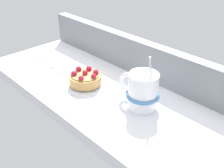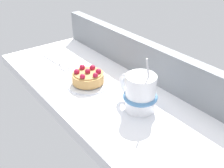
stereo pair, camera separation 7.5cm
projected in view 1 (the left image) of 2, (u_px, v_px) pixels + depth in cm
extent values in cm
cube|color=white|center=(107.00, 96.00, 79.91)|extent=(87.92, 33.75, 3.54)
cube|color=gray|center=(142.00, 58.00, 85.19)|extent=(86.16, 3.57, 11.35)
cylinder|color=silver|center=(86.00, 84.00, 81.42)|extent=(13.29, 13.29, 0.79)
cylinder|color=silver|center=(86.00, 85.00, 81.52)|extent=(7.31, 7.31, 0.39)
cylinder|color=tan|center=(85.00, 79.00, 80.52)|extent=(9.60, 9.60, 2.76)
cylinder|color=#A37942|center=(85.00, 75.00, 79.75)|extent=(8.45, 8.45, 0.30)
sphere|color=#B71938|center=(85.00, 73.00, 79.43)|extent=(1.64, 1.64, 1.64)
sphere|color=#B71938|center=(94.00, 76.00, 77.66)|extent=(1.56, 1.56, 1.56)
sphere|color=#B71938|center=(96.00, 72.00, 79.90)|extent=(1.70, 1.70, 1.70)
sphere|color=#B71938|center=(90.00, 68.00, 81.95)|extent=(1.74, 1.74, 1.74)
sphere|color=#B71938|center=(79.00, 69.00, 81.57)|extent=(1.78, 1.78, 1.78)
sphere|color=#B71938|center=(74.00, 74.00, 79.01)|extent=(1.74, 1.74, 1.74)
sphere|color=#B71938|center=(81.00, 78.00, 76.60)|extent=(1.59, 1.59, 1.59)
cylinder|color=white|center=(143.00, 91.00, 69.35)|extent=(7.75, 7.75, 9.90)
torus|color=#4C7FB2|center=(143.00, 95.00, 69.93)|extent=(8.97, 8.97, 1.19)
torus|color=white|center=(129.00, 84.00, 72.37)|extent=(6.71, 1.17, 6.71)
cylinder|color=#B7B7BC|center=(151.00, 71.00, 65.55)|extent=(0.50, 1.91, 7.79)
cube|color=silver|center=(43.00, 63.00, 94.42)|extent=(11.86, 1.55, 0.60)
cube|color=silver|center=(53.00, 68.00, 91.00)|extent=(1.24, 0.65, 0.60)
cube|color=silver|center=(57.00, 72.00, 88.27)|extent=(3.51, 0.49, 0.60)
cube|color=silver|center=(59.00, 72.00, 88.74)|extent=(3.51, 0.49, 0.60)
cube|color=silver|center=(60.00, 71.00, 89.22)|extent=(3.51, 0.49, 0.60)
cube|color=silver|center=(62.00, 70.00, 89.69)|extent=(3.51, 0.49, 0.60)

